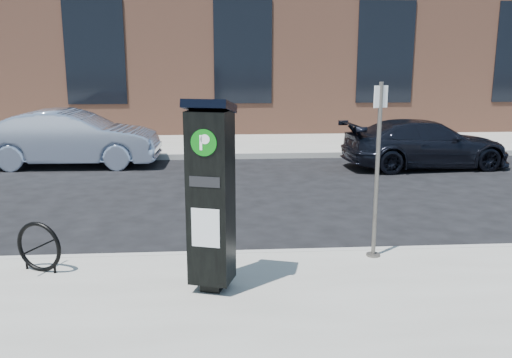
{
  "coord_description": "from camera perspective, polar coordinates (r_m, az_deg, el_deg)",
  "views": [
    {
      "loc": [
        -0.91,
        -7.09,
        2.74
      ],
      "look_at": [
        -0.37,
        0.5,
        1.06
      ],
      "focal_mm": 38.0,
      "sensor_mm": 36.0,
      "label": 1
    }
  ],
  "objects": [
    {
      "name": "curb_near",
      "position": [
        7.61,
        3.09,
        -8.08
      ],
      "size": [
        60.0,
        0.12,
        0.16
      ],
      "primitive_type": "cube",
      "color": "#9E9B93",
      "rests_on": "ground"
    },
    {
      "name": "car_dark",
      "position": [
        14.66,
        17.39,
        3.55
      ],
      "size": [
        4.39,
        2.06,
        1.24
      ],
      "primitive_type": "imported",
      "rotation": [
        0.0,
        0.0,
        1.65
      ],
      "color": "black",
      "rests_on": "ground"
    },
    {
      "name": "sign_pole",
      "position": [
        7.24,
        12.63,
        0.68
      ],
      "size": [
        0.2,
        0.19,
        2.32
      ],
      "rotation": [
        0.0,
        0.0,
        0.38
      ],
      "color": "#625A56",
      "rests_on": "sidewalk_near"
    },
    {
      "name": "parking_kiosk",
      "position": [
        6.03,
        -4.78,
        -1.66
      ],
      "size": [
        0.61,
        0.58,
        2.19
      ],
      "rotation": [
        0.0,
        0.0,
        -0.31
      ],
      "color": "black",
      "rests_on": "sidewalk_near"
    },
    {
      "name": "sidewalk_far",
      "position": [
        21.27,
        -1.61,
        5.23
      ],
      "size": [
        60.0,
        12.0,
        0.15
      ],
      "primitive_type": "cube",
      "color": "gray",
      "rests_on": "ground"
    },
    {
      "name": "car_silver",
      "position": [
        14.97,
        -18.82,
        4.08
      ],
      "size": [
        4.51,
        1.64,
        1.48
      ],
      "primitive_type": "imported",
      "rotation": [
        0.0,
        0.0,
        1.55
      ],
      "color": "#94A2BC",
      "rests_on": "ground"
    },
    {
      "name": "building",
      "position": [
        24.14,
        -2.0,
        15.76
      ],
      "size": [
        28.0,
        10.05,
        8.25
      ],
      "color": "#955B43",
      "rests_on": "ground"
    },
    {
      "name": "ground",
      "position": [
        7.65,
        3.07,
        -8.55
      ],
      "size": [
        120.0,
        120.0,
        0.0
      ],
      "primitive_type": "plane",
      "color": "black",
      "rests_on": "ground"
    },
    {
      "name": "bike_rack",
      "position": [
        7.29,
        -21.88,
        -6.66
      ],
      "size": [
        0.62,
        0.3,
        0.65
      ],
      "rotation": [
        0.0,
        0.0,
        -0.39
      ],
      "color": "black",
      "rests_on": "sidewalk_near"
    },
    {
      "name": "curb_far",
      "position": [
        15.37,
        -0.63,
        2.45
      ],
      "size": [
        60.0,
        0.12,
        0.16
      ],
      "primitive_type": "cube",
      "color": "#9E9B93",
      "rests_on": "ground"
    }
  ]
}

